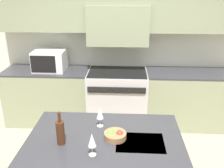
# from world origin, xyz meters

# --- Properties ---
(back_cabinetry) EXTENTS (10.00, 0.46, 2.70)m
(back_cabinetry) POSITION_xyz_m (0.00, 2.08, 1.60)
(back_cabinetry) COLOR silver
(back_cabinetry) RESTS_ON ground_plane
(back_counter) EXTENTS (3.72, 0.62, 0.93)m
(back_counter) POSITION_xyz_m (0.00, 1.83, 0.47)
(back_counter) COLOR gray
(back_counter) RESTS_ON ground_plane
(range_stove) EXTENTS (0.96, 0.70, 0.93)m
(range_stove) POSITION_xyz_m (0.00, 1.81, 0.47)
(range_stove) COLOR #B7B7BC
(range_stove) RESTS_ON ground_plane
(microwave) EXTENTS (0.50, 0.41, 0.32)m
(microwave) POSITION_xyz_m (-1.09, 1.83, 1.10)
(microwave) COLOR silver
(microwave) RESTS_ON back_counter
(wine_bottle) EXTENTS (0.08, 0.08, 0.31)m
(wine_bottle) POSITION_xyz_m (-0.44, -0.11, 1.02)
(wine_bottle) COLOR #422314
(wine_bottle) RESTS_ON kitchen_island
(wine_glass_near) EXTENTS (0.07, 0.07, 0.21)m
(wine_glass_near) POSITION_xyz_m (-0.14, -0.26, 1.04)
(wine_glass_near) COLOR white
(wine_glass_near) RESTS_ON kitchen_island
(wine_glass_far) EXTENTS (0.07, 0.07, 0.21)m
(wine_glass_far) POSITION_xyz_m (-0.12, 0.20, 1.04)
(wine_glass_far) COLOR white
(wine_glass_far) RESTS_ON kitchen_island
(fruit_bowl) EXTENTS (0.21, 0.21, 0.08)m
(fruit_bowl) POSITION_xyz_m (0.04, -0.01, 0.93)
(fruit_bowl) COLOR #996B47
(fruit_bowl) RESTS_ON kitchen_island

